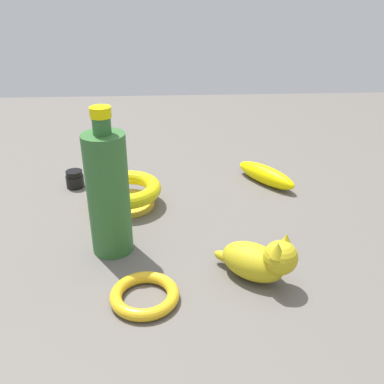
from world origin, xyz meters
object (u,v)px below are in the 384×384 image
Objects in this scene: bottle_tall at (108,193)px; bowl at (126,191)px; bangle at (145,295)px; cat_figurine at (260,260)px; nail_polish_jar at (75,179)px; banana at (266,175)px.

bowl is at bearing -4.03° from bottle_tall.
bottle_tall is 2.47× the size of bangle.
cat_figurine is 0.35m from bowl.
bangle is (-0.40, -0.18, -0.01)m from nail_polish_jar.
banana is at bearing -34.01° from bangle.
bowl reaches higher than nail_polish_jar.
bottle_tall is at bearing 67.32° from cat_figurine.
bangle is (-0.04, 0.18, -0.03)m from cat_figurine.
banana is 0.43m from bottle_tall.
nail_polish_jar is 0.27× the size of bowl.
banana is 1.35× the size of cat_figurine.
nail_polish_jar is 0.33× the size of cat_figurine.
cat_figurine is 0.19m from bangle.
bottle_tall is at bearing 92.42° from banana.
bowl is (0.27, 0.23, -0.01)m from cat_figurine.
bowl is (-0.09, 0.32, 0.01)m from banana.
bowl reaches higher than banana.
bottle_tall reaches higher than cat_figurine.
banana is at bearing -90.82° from nail_polish_jar.
banana is 0.65× the size of bottle_tall.
bottle_tall is at bearing 175.97° from bowl.
bangle is at bearing 102.37° from cat_figurine.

